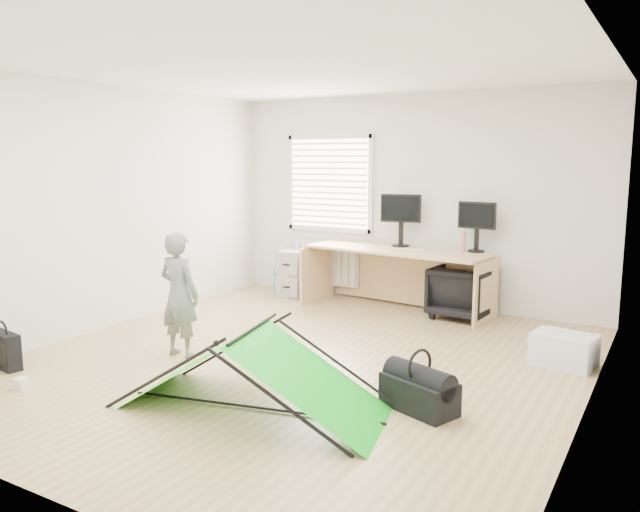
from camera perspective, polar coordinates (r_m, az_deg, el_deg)
The scene contains 18 objects.
ground at distance 5.97m, azimuth -1.96°, elevation -9.56°, with size 5.50×5.50×0.00m, color tan.
back_wall at distance 8.14m, azimuth 8.39°, elevation 5.01°, with size 5.00×0.02×2.70m, color silver.
window at distance 8.61m, azimuth 0.85°, elevation 6.65°, with size 1.20×0.06×1.20m, color silver.
radiator at distance 8.69m, azimuth 0.70°, elevation -0.62°, with size 1.00×0.12×0.60m, color silver.
desk at distance 7.81m, azimuth 6.93°, elevation -2.21°, with size 2.30×0.73×0.78m, color tan.
filing_cabinet at distance 8.69m, azimuth -2.11°, elevation -1.51°, with size 0.41×0.55×0.64m, color #9D9FA2.
monitor_left at distance 7.97m, azimuth 7.43°, elevation 2.62°, with size 0.51×0.11×0.49m, color black.
monitor_right at distance 7.67m, azimuth 14.14°, elevation 1.99°, with size 0.46×0.10×0.44m, color black.
keyboard at distance 7.62m, azimuth 7.98°, elevation 0.54°, with size 0.41×0.14×0.02m, color beige.
thermos at distance 7.65m, azimuth 12.93°, elevation 1.26°, with size 0.07×0.07×0.24m, color #D37676.
office_chair at distance 7.64m, azimuth 12.89°, elevation -3.23°, with size 0.67×0.69×0.63m, color black.
person at distance 6.11m, azimuth -12.75°, elevation -3.47°, with size 0.44×0.29×1.21m, color slate.
kite at distance 4.81m, azimuth -6.07°, elevation -10.26°, with size 2.05×0.89×0.63m, color #12C31B, non-canonical shape.
storage_crate at distance 6.22m, azimuth 21.40°, elevation -7.99°, with size 0.54×0.38×0.30m, color silver.
tote_bag at distance 8.63m, azimuth -3.20°, elevation -2.39°, with size 0.34×0.15×0.40m, color teal.
laptop_bag at distance 6.43m, azimuth -26.97°, elevation -7.66°, with size 0.44×0.13×0.33m, color black.
white_box at distance 5.83m, azimuth -25.66°, elevation -10.47°, with size 0.09×0.09×0.09m, color silver.
duffel_bag at distance 4.89m, azimuth 9.05°, elevation -12.38°, with size 0.58×0.29×0.25m, color black.
Camera 1 is at (3.03, -4.79, 1.90)m, focal length 35.00 mm.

